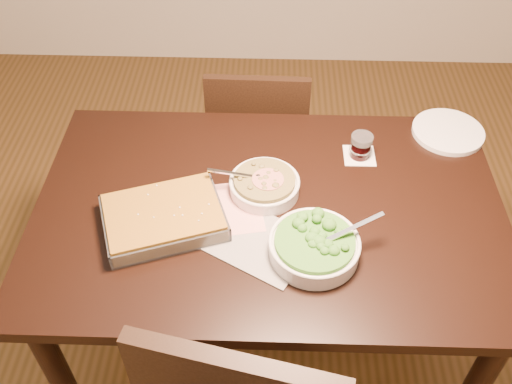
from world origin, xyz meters
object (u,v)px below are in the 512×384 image
(baking_dish, at_px, (164,218))
(chair_far, at_px, (258,138))
(wine_tumbler, at_px, (361,146))
(broccoli_bowl, at_px, (314,246))
(dinner_plate, at_px, (448,132))
(table, at_px, (269,228))
(stew_bowl, at_px, (264,185))

(baking_dish, height_order, chair_far, chair_far)
(wine_tumbler, bearing_deg, baking_dish, -151.82)
(broccoli_bowl, relative_size, dinner_plate, 1.16)
(broccoli_bowl, height_order, baking_dish, broccoli_bowl)
(broccoli_bowl, distance_m, wine_tumbler, 0.44)
(baking_dish, distance_m, chair_far, 0.84)
(table, bearing_deg, broccoli_bowl, -54.64)
(table, height_order, dinner_plate, dinner_plate)
(table, distance_m, baking_dish, 0.34)
(baking_dish, bearing_deg, chair_far, 52.09)
(wine_tumbler, relative_size, dinner_plate, 0.34)
(table, relative_size, broccoli_bowl, 5.05)
(wine_tumbler, distance_m, chair_far, 0.63)
(chair_far, bearing_deg, baking_dish, 72.60)
(stew_bowl, relative_size, wine_tumbler, 2.96)
(broccoli_bowl, bearing_deg, baking_dish, 167.48)
(stew_bowl, relative_size, baking_dish, 0.60)
(wine_tumbler, xyz_separation_m, chair_far, (-0.34, 0.42, -0.33))
(broccoli_bowl, bearing_deg, chair_far, 101.91)
(wine_tumbler, bearing_deg, table, -140.82)
(stew_bowl, height_order, baking_dish, stew_bowl)
(table, xyz_separation_m, baking_dish, (-0.30, -0.08, 0.12))
(dinner_plate, height_order, chair_far, chair_far)
(dinner_plate, bearing_deg, stew_bowl, -154.25)
(broccoli_bowl, height_order, dinner_plate, broccoli_bowl)
(table, height_order, baking_dish, baking_dish)
(dinner_plate, bearing_deg, chair_far, 155.52)
(stew_bowl, height_order, dinner_plate, stew_bowl)
(stew_bowl, xyz_separation_m, baking_dish, (-0.28, -0.14, -0.00))
(broccoli_bowl, xyz_separation_m, baking_dish, (-0.43, 0.09, -0.00))
(broccoli_bowl, bearing_deg, wine_tumbler, 68.11)
(wine_tumbler, height_order, dinner_plate, wine_tumbler)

